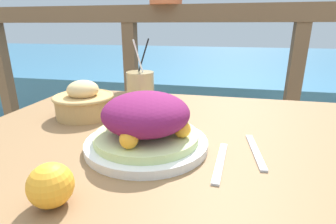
% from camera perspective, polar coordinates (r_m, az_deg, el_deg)
% --- Properties ---
extents(patio_table, '(1.21, 0.95, 0.70)m').
position_cam_1_polar(patio_table, '(0.71, 2.79, -12.36)').
color(patio_table, olive).
rests_on(patio_table, ground_plane).
extents(railing_fence, '(2.80, 0.08, 1.09)m').
position_cam_1_polar(railing_fence, '(1.50, 8.74, 10.13)').
color(railing_fence, brown).
rests_on(railing_fence, ground_plane).
extents(sea_backdrop, '(12.00, 4.00, 0.54)m').
position_cam_1_polar(sea_backdrop, '(4.04, 11.02, 7.82)').
color(sea_backdrop, teal).
rests_on(sea_backdrop, ground_plane).
extents(salad_plate, '(0.30, 0.30, 0.14)m').
position_cam_1_polar(salad_plate, '(0.62, -4.76, -2.75)').
color(salad_plate, silver).
rests_on(salad_plate, patio_table).
extents(drink_glass, '(0.09, 0.09, 0.24)m').
position_cam_1_polar(drink_glass, '(0.87, -5.97, 4.18)').
color(drink_glass, tan).
rests_on(drink_glass, patio_table).
extents(bread_basket, '(0.19, 0.19, 0.12)m').
position_cam_1_polar(bread_basket, '(0.89, -17.80, 2.14)').
color(bread_basket, tan).
rests_on(bread_basket, patio_table).
extents(fork, '(0.03, 0.18, 0.00)m').
position_cam_1_polar(fork, '(0.59, 11.29, -10.58)').
color(fork, silver).
rests_on(fork, patio_table).
extents(knife, '(0.03, 0.18, 0.00)m').
position_cam_1_polar(knife, '(0.65, 18.50, -8.08)').
color(knife, silver).
rests_on(knife, patio_table).
extents(orange_near_basket, '(0.07, 0.07, 0.07)m').
position_cam_1_polar(orange_near_basket, '(0.48, -24.16, -14.34)').
color(orange_near_basket, '#F9A328').
rests_on(orange_near_basket, patio_table).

